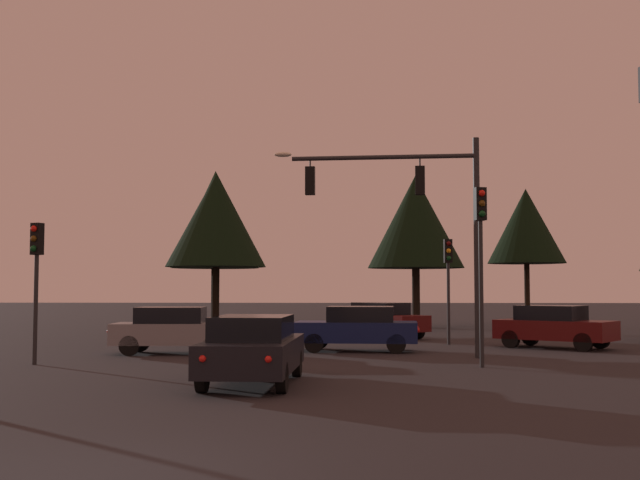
% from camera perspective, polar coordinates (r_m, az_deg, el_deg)
% --- Properties ---
extents(ground_plane, '(168.00, 168.00, 0.00)m').
position_cam_1_polar(ground_plane, '(33.72, -2.67, -7.14)').
color(ground_plane, '#262326').
rests_on(ground_plane, ground).
extents(traffic_signal_mast_arm, '(6.44, 0.73, 6.81)m').
position_cam_1_polar(traffic_signal_mast_arm, '(24.78, 7.05, 2.48)').
color(traffic_signal_mast_arm, '#232326').
rests_on(traffic_signal_mast_arm, ground).
extents(traffic_light_corner_left, '(0.36, 0.39, 3.97)m').
position_cam_1_polar(traffic_light_corner_left, '(23.49, -19.88, -1.61)').
color(traffic_light_corner_left, '#232326').
rests_on(traffic_light_corner_left, ground).
extents(traffic_light_corner_right, '(0.34, 0.38, 4.88)m').
position_cam_1_polar(traffic_light_corner_right, '(21.83, 11.57, -0.04)').
color(traffic_light_corner_right, '#232326').
rests_on(traffic_light_corner_right, ground).
extents(traffic_light_median, '(0.32, 0.36, 4.01)m').
position_cam_1_polar(traffic_light_median, '(30.42, 9.28, -2.12)').
color(traffic_light_median, '#232326').
rests_on(traffic_light_median, ground).
extents(car_nearside_lane, '(2.00, 4.72, 1.52)m').
position_cam_1_polar(car_nearside_lane, '(17.71, -4.85, -7.82)').
color(car_nearside_lane, black).
rests_on(car_nearside_lane, ground).
extents(car_crossing_left, '(4.13, 1.96, 1.52)m').
position_cam_1_polar(car_crossing_left, '(26.23, -10.52, -6.39)').
color(car_crossing_left, gray).
rests_on(car_crossing_left, ground).
extents(car_crossing_right, '(4.27, 2.12, 1.52)m').
position_cam_1_polar(car_crossing_right, '(26.86, 2.73, -6.37)').
color(car_crossing_right, '#0F1947').
rests_on(car_crossing_right, ground).
extents(car_far_lane, '(3.97, 4.19, 1.52)m').
position_cam_1_polar(car_far_lane, '(34.11, 4.54, -5.76)').
color(car_far_lane, '#4C0F0F').
rests_on(car_far_lane, ground).
extents(car_parked_lot, '(4.30, 3.87, 1.52)m').
position_cam_1_polar(car_parked_lot, '(29.33, 16.60, -5.99)').
color(car_parked_lot, '#4C0F0F').
rests_on(car_parked_lot, ground).
extents(tree_behind_sign, '(5.27, 5.27, 8.34)m').
position_cam_1_polar(tree_behind_sign, '(43.53, 6.93, 1.30)').
color(tree_behind_sign, black).
rests_on(tree_behind_sign, ground).
extents(tree_center_horizon, '(4.47, 4.47, 7.94)m').
position_cam_1_polar(tree_center_horizon, '(47.21, 14.71, 0.98)').
color(tree_center_horizon, black).
rests_on(tree_center_horizon, ground).
extents(tree_right_cluster, '(4.89, 4.89, 8.71)m').
position_cam_1_polar(tree_right_cluster, '(44.27, -7.60, 1.48)').
color(tree_right_cluster, black).
rests_on(tree_right_cluster, ground).
extents(tree_lot_edge, '(4.08, 4.08, 6.86)m').
position_cam_1_polar(tree_lot_edge, '(32.34, -7.53, 1.44)').
color(tree_lot_edge, black).
rests_on(tree_lot_edge, ground).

